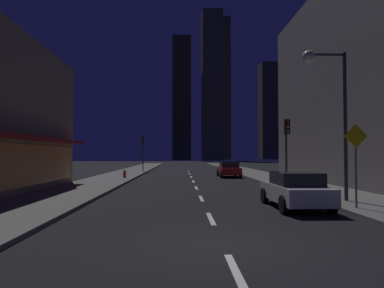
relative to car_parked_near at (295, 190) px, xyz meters
name	(u,v)px	position (x,y,z in m)	size (l,w,h in m)	color
ground_plane	(189,173)	(-3.60, 26.65, -0.79)	(78.00, 136.00, 0.10)	black
sidewalk_right	(248,172)	(3.40, 26.65, -0.67)	(4.00, 76.00, 0.15)	#605E59
sidewalk_left	(130,172)	(-10.60, 26.65, -0.67)	(4.00, 76.00, 0.15)	#605E59
lane_marking_center	(195,184)	(-3.60, 10.85, -0.73)	(0.16, 38.60, 0.01)	silver
skyscraper_distant_tall	(182,99)	(-4.17, 119.10, 23.39)	(7.16, 7.38, 48.27)	#312F25
skyscraper_distant_mid	(212,86)	(6.91, 108.68, 26.48)	(7.41, 6.78, 54.44)	#4D493A
skyscraper_distant_short	(220,89)	(12.28, 130.25, 29.37)	(8.13, 8.98, 60.23)	#444133
skyscraper_distant_slender	(269,111)	(35.49, 137.87, 20.90)	(8.11, 8.72, 43.29)	#464234
car_parked_near	(295,190)	(0.00, 0.00, 0.00)	(1.98, 4.24, 1.45)	silver
car_parked_far	(229,169)	(0.00, 18.68, 0.00)	(1.98, 4.24, 1.45)	#B21919
fire_hydrant_far_left	(125,174)	(-9.50, 16.27, -0.29)	(0.42, 0.30, 0.65)	red
traffic_light_near_right	(287,138)	(1.90, 6.98, 2.45)	(0.32, 0.48, 4.20)	#2D2D2D
traffic_light_far_left	(143,146)	(-9.10, 26.94, 2.45)	(0.32, 0.48, 4.20)	#2D2D2D
street_lamp_right	(326,88)	(1.78, 1.01, 4.33)	(1.96, 0.56, 6.58)	#38383D
pedestrian_crossing_sign	(356,158)	(2.00, -0.98, 1.28)	(0.91, 0.08, 3.15)	slate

